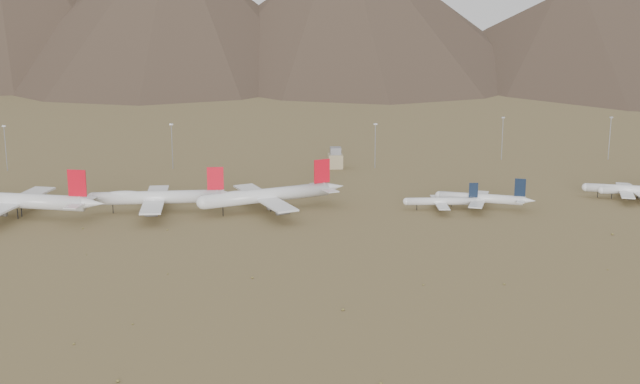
{
  "coord_description": "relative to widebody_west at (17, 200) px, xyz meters",
  "views": [
    {
      "loc": [
        -14.5,
        -372.08,
        104.98
      ],
      "look_at": [
        14.69,
        30.0,
        7.91
      ],
      "focal_mm": 50.0,
      "sensor_mm": 36.0,
      "label": 1
    }
  ],
  "objects": [
    {
      "name": "narrowbody_c",
      "position": [
        288.37,
        13.49,
        -3.08
      ],
      "size": [
        44.75,
        33.23,
        15.24
      ],
      "rotation": [
        0.0,
        0.0,
        -0.3
      ],
      "color": "white",
      "rests_on": "ground"
    },
    {
      "name": "narrowbody_d",
      "position": [
        293.7,
        14.29,
        -3.48
      ],
      "size": [
        42.46,
        30.43,
        14.0
      ],
      "rotation": [
        0.0,
        0.0,
        -0.04
      ],
      "color": "white",
      "rests_on": "ground"
    },
    {
      "name": "widebody_centre",
      "position": [
        62.19,
        5.2,
        -0.89
      ],
      "size": [
        69.67,
        53.37,
        20.68
      ],
      "rotation": [
        0.0,
        0.0,
        0.03
      ],
      "color": "white",
      "rests_on": "ground"
    },
    {
      "name": "mast_east",
      "position": [
        252.55,
        113.24,
        6.18
      ],
      "size": [
        2.0,
        0.6,
        25.7
      ],
      "color": "gray",
      "rests_on": "ground"
    },
    {
      "name": "control_tower",
      "position": [
        152.19,
        96.65,
        -2.71
      ],
      "size": [
        8.0,
        8.0,
        12.0
      ],
      "color": "tan",
      "rests_on": "ground"
    },
    {
      "name": "widebody_west",
      "position": [
        0.0,
        0.0,
        0.0
      ],
      "size": [
        76.58,
        60.48,
        23.27
      ],
      "rotation": [
        0.0,
        0.0,
        -0.26
      ],
      "color": "white",
      "rests_on": "ground"
    },
    {
      "name": "mast_far_east",
      "position": [
        316.04,
        109.23,
        6.18
      ],
      "size": [
        2.0,
        0.6,
        25.7
      ],
      "color": "gray",
      "rests_on": "ground"
    },
    {
      "name": "ground",
      "position": [
        122.19,
        -23.35,
        -8.02
      ],
      "size": [
        3000.0,
        3000.0,
        0.0
      ],
      "primitive_type": "plane",
      "color": "olive",
      "rests_on": "ground"
    },
    {
      "name": "widebody_east",
      "position": [
        112.34,
        3.9,
        -0.48
      ],
      "size": [
        69.82,
        55.94,
        21.89
      ],
      "rotation": [
        0.0,
        0.0,
        0.37
      ],
      "color": "white",
      "rests_on": "ground"
    },
    {
      "name": "mast_west",
      "position": [
        60.27,
        102.08,
        6.18
      ],
      "size": [
        2.0,
        0.6,
        25.7
      ],
      "color": "gray",
      "rests_on": "ground"
    },
    {
      "name": "mast_far_west",
      "position": [
        -31.59,
        102.69,
        6.18
      ],
      "size": [
        2.0,
        0.6,
        25.7
      ],
      "color": "gray",
      "rests_on": "ground"
    },
    {
      "name": "narrowbody_a",
      "position": [
        193.81,
        -0.15,
        -3.86
      ],
      "size": [
        38.88,
        27.88,
        12.82
      ],
      "rotation": [
        0.0,
        0.0,
        -0.05
      ],
      "color": "white",
      "rests_on": "ground"
    },
    {
      "name": "narrowbody_b",
      "position": [
        212.84,
        0.93,
        -3.05
      ],
      "size": [
        44.47,
        33.23,
        15.34
      ],
      "rotation": [
        0.0,
        0.0,
        -0.35
      ],
      "color": "white",
      "rests_on": "ground"
    },
    {
      "name": "desert_scrub",
      "position": [
        116.19,
        -113.78,
        -7.7
      ],
      "size": [
        361.64,
        159.35,
        0.88
      ],
      "color": "olive",
      "rests_on": "ground"
    },
    {
      "name": "mast_centre",
      "position": [
        174.5,
        94.86,
        6.18
      ],
      "size": [
        2.0,
        0.6,
        25.7
      ],
      "color": "gray",
      "rests_on": "ground"
    }
  ]
}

